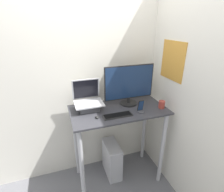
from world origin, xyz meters
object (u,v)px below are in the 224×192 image
object	(u,v)px
monitor	(129,86)
cell_phone	(141,109)
keyboard	(118,115)
mouse	(97,117)
computer_tower	(112,159)
laptop	(88,103)

from	to	relation	value
monitor	cell_phone	bearing A→B (deg)	-81.31
monitor	keyboard	bearing A→B (deg)	-133.89
mouse	computer_tower	size ratio (longest dim) A/B	0.11
laptop	mouse	world-z (taller)	laptop
keyboard	cell_phone	xyz separation A→B (m)	(0.28, -0.01, 0.04)
laptop	mouse	bearing A→B (deg)	-80.38
laptop	monitor	distance (m)	0.53
laptop	cell_phone	size ratio (longest dim) A/B	2.26
computer_tower	mouse	bearing A→B (deg)	-138.93
monitor	cell_phone	world-z (taller)	monitor
keyboard	mouse	xyz separation A→B (m)	(-0.23, 0.03, 0.00)
laptop	monitor	bearing A→B (deg)	-2.09
cell_phone	computer_tower	distance (m)	0.93
keyboard	mouse	world-z (taller)	mouse
laptop	computer_tower	xyz separation A→B (m)	(0.28, -0.03, -0.90)
laptop	mouse	size ratio (longest dim) A/B	6.21
laptop	cell_phone	world-z (taller)	laptop
monitor	computer_tower	size ratio (longest dim) A/B	1.27
keyboard	cell_phone	world-z (taller)	cell_phone
computer_tower	keyboard	bearing A→B (deg)	-93.31
computer_tower	monitor	bearing A→B (deg)	3.26
mouse	cell_phone	world-z (taller)	cell_phone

